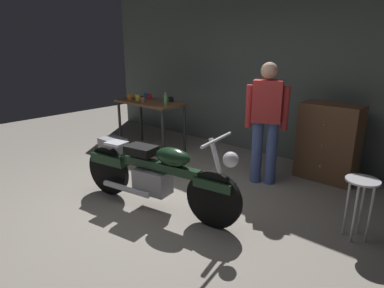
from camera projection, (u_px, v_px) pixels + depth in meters
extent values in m
plane|color=gray|center=(153.00, 208.00, 4.01)|extent=(12.00, 12.00, 0.00)
cube|color=#56605B|center=(275.00, 65.00, 5.56)|extent=(8.00, 0.12, 3.10)
cube|color=brown|center=(150.00, 102.00, 5.97)|extent=(1.30, 0.64, 0.04)
cylinder|color=#2D2D33|center=(120.00, 124.00, 6.29)|extent=(0.05, 0.05, 0.86)
cylinder|color=#2D2D33|center=(163.00, 135.00, 5.54)|extent=(0.05, 0.05, 0.86)
cylinder|color=#2D2D33|center=(141.00, 120.00, 6.66)|extent=(0.05, 0.05, 0.86)
cylinder|color=#2D2D33|center=(184.00, 129.00, 5.91)|extent=(0.05, 0.05, 0.86)
cylinder|color=black|center=(214.00, 199.00, 3.53)|extent=(0.64, 0.18, 0.64)
cylinder|color=black|center=(109.00, 171.00, 4.32)|extent=(0.64, 0.18, 0.64)
cube|color=black|center=(214.00, 184.00, 3.48)|extent=(0.46, 0.21, 0.10)
cube|color=black|center=(110.00, 158.00, 4.24)|extent=(0.54, 0.26, 0.12)
cube|color=gray|center=(152.00, 181.00, 3.94)|extent=(0.47, 0.31, 0.28)
cube|color=black|center=(159.00, 166.00, 3.83)|extent=(1.10, 0.28, 0.10)
ellipsoid|color=black|center=(173.00, 157.00, 3.68)|extent=(0.47, 0.29, 0.20)
cube|color=black|center=(141.00, 150.00, 3.91)|extent=(0.39, 0.30, 0.10)
cube|color=silver|center=(116.00, 143.00, 4.11)|extent=(0.27, 0.24, 0.03)
cylinder|color=silver|center=(220.00, 171.00, 3.40)|extent=(0.27, 0.09, 0.68)
cylinder|color=silver|center=(217.00, 140.00, 3.32)|extent=(0.13, 0.60, 0.03)
sphere|color=silver|center=(231.00, 160.00, 3.29)|extent=(0.16, 0.16, 0.16)
cylinder|color=silver|center=(126.00, 189.00, 4.02)|extent=(0.70, 0.19, 0.07)
cylinder|color=#4A5E9C|center=(271.00, 154.00, 4.60)|extent=(0.15, 0.15, 0.88)
cylinder|color=#4A5E9C|center=(257.00, 152.00, 4.66)|extent=(0.15, 0.15, 0.88)
cube|color=#BF3333|center=(267.00, 101.00, 4.42)|extent=(0.44, 0.36, 0.56)
cylinder|color=#BF3333|center=(286.00, 108.00, 4.38)|extent=(0.09, 0.09, 0.58)
cylinder|color=#BF3333|center=(249.00, 106.00, 4.51)|extent=(0.09, 0.09, 0.58)
sphere|color=tan|center=(269.00, 71.00, 4.30)|extent=(0.22, 0.22, 0.22)
cylinder|color=#B2B2B7|center=(363.00, 180.00, 3.23)|extent=(0.32, 0.32, 0.02)
cylinder|color=#B2B2B7|center=(370.00, 214.00, 3.25)|extent=(0.02, 0.02, 0.62)
cylinder|color=#B2B2B7|center=(361.00, 206.00, 3.40)|extent=(0.02, 0.02, 0.62)
cylinder|color=#B2B2B7|center=(347.00, 207.00, 3.39)|extent=(0.02, 0.02, 0.62)
cylinder|color=#B2B2B7|center=(355.00, 214.00, 3.24)|extent=(0.02, 0.02, 0.62)
cube|color=brown|center=(329.00, 142.00, 4.74)|extent=(0.80, 0.44, 1.10)
sphere|color=tan|center=(325.00, 125.00, 4.48)|extent=(0.04, 0.04, 0.04)
sphere|color=tan|center=(322.00, 146.00, 4.57)|extent=(0.04, 0.04, 0.04)
sphere|color=tan|center=(320.00, 166.00, 4.66)|extent=(0.04, 0.04, 0.04)
cube|color=gray|center=(113.00, 148.00, 5.74)|extent=(0.44, 0.32, 0.34)
cylinder|color=red|center=(149.00, 97.00, 6.13)|extent=(0.07, 0.07, 0.11)
torus|color=red|center=(151.00, 97.00, 6.10)|extent=(0.06, 0.01, 0.06)
cylinder|color=orange|center=(129.00, 97.00, 6.11)|extent=(0.08, 0.08, 0.10)
torus|color=orange|center=(131.00, 97.00, 6.08)|extent=(0.06, 0.01, 0.06)
cylinder|color=black|center=(171.00, 99.00, 5.90)|extent=(0.08, 0.08, 0.09)
torus|color=black|center=(173.00, 99.00, 5.87)|extent=(0.05, 0.01, 0.05)
cylinder|color=brown|center=(143.00, 100.00, 5.80)|extent=(0.08, 0.08, 0.10)
torus|color=brown|center=(145.00, 100.00, 5.76)|extent=(0.06, 0.01, 0.06)
cylinder|color=yellow|center=(137.00, 98.00, 6.01)|extent=(0.08, 0.08, 0.11)
torus|color=yellow|center=(139.00, 98.00, 5.98)|extent=(0.06, 0.01, 0.06)
cylinder|color=#2D51AD|center=(146.00, 95.00, 6.34)|extent=(0.08, 0.08, 0.09)
torus|color=#2D51AD|center=(148.00, 95.00, 6.31)|extent=(0.05, 0.01, 0.05)
cylinder|color=#4C8C4C|center=(165.00, 100.00, 5.52)|extent=(0.06, 0.06, 0.18)
cylinder|color=#4C8C4C|center=(165.00, 93.00, 5.49)|extent=(0.03, 0.03, 0.05)
cylinder|color=black|center=(165.00, 92.00, 5.48)|extent=(0.03, 0.03, 0.01)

